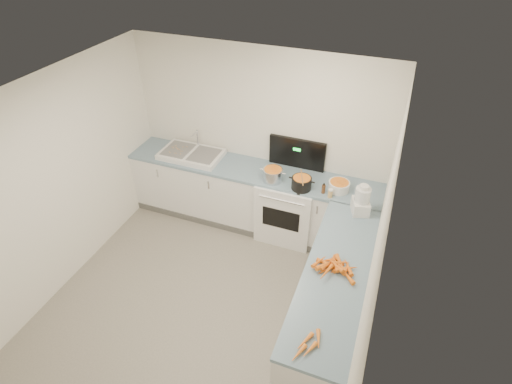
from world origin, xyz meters
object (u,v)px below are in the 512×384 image
(steel_pot, at_px, (273,176))
(spice_jar, at_px, (330,194))
(food_processor, at_px, (361,201))
(sink, at_px, (191,154))
(black_pot, at_px, (301,184))
(stove, at_px, (288,206))
(mixing_bowl, at_px, (339,186))
(extract_bottle, at_px, (323,189))

(steel_pot, distance_m, spice_jar, 0.77)
(steel_pot, height_order, food_processor, food_processor)
(sink, height_order, black_pot, sink)
(stove, bearing_deg, mixing_bowl, -3.89)
(steel_pot, height_order, black_pot, steel_pot)
(extract_bottle, bearing_deg, food_processor, -24.35)
(steel_pot, relative_size, black_pot, 1.03)
(black_pot, bearing_deg, food_processor, -15.63)
(stove, relative_size, extract_bottle, 11.71)
(mixing_bowl, bearing_deg, sink, 178.37)
(extract_bottle, bearing_deg, black_pot, -179.01)
(sink, height_order, mixing_bowl, sink)
(sink, height_order, spice_jar, sink)
(extract_bottle, height_order, spice_jar, extract_bottle)
(steel_pot, bearing_deg, food_processor, -12.35)
(black_pot, bearing_deg, spice_jar, -7.51)
(sink, relative_size, mixing_bowl, 3.28)
(black_pot, relative_size, mixing_bowl, 0.95)
(steel_pot, distance_m, food_processor, 1.18)
(spice_jar, bearing_deg, black_pot, 172.49)
(sink, xyz_separation_m, steel_pot, (1.26, -0.15, 0.04))
(steel_pot, xyz_separation_m, mixing_bowl, (0.84, 0.09, -0.01))
(black_pot, xyz_separation_m, food_processor, (0.76, -0.21, 0.09))
(stove, bearing_deg, food_processor, -21.91)
(extract_bottle, bearing_deg, spice_jar, -29.31)
(spice_jar, bearing_deg, steel_pot, 173.38)
(food_processor, bearing_deg, steel_pot, 167.65)
(stove, relative_size, mixing_bowl, 5.19)
(black_pot, relative_size, food_processor, 0.66)
(extract_bottle, xyz_separation_m, food_processor, (0.48, -0.22, 0.10))
(black_pot, height_order, mixing_bowl, black_pot)
(stove, height_order, black_pot, stove)
(steel_pot, xyz_separation_m, food_processor, (1.15, -0.25, 0.09))
(stove, bearing_deg, steel_pot, -145.06)
(black_pot, xyz_separation_m, spice_jar, (0.38, -0.05, -0.02))
(mixing_bowl, relative_size, food_processor, 0.69)
(sink, height_order, extract_bottle, sink)
(mixing_bowl, bearing_deg, spice_jar, -111.06)
(stove, bearing_deg, black_pot, -40.98)
(sink, bearing_deg, extract_bottle, -5.45)
(stove, xyz_separation_m, black_pot, (0.20, -0.17, 0.53))
(mixing_bowl, bearing_deg, black_pot, -163.80)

